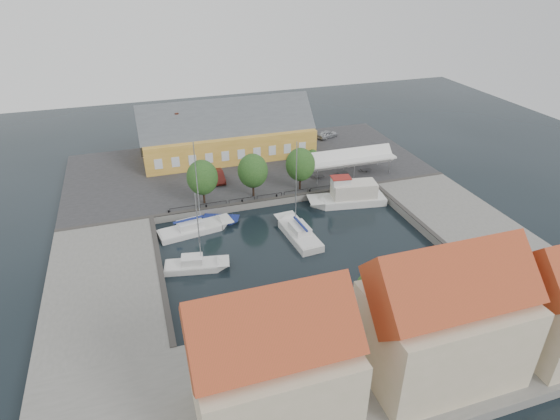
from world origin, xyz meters
name	(u,v)px	position (x,y,z in m)	size (l,w,h in m)	color
ground	(295,243)	(0.00, 0.00, 0.00)	(140.00, 140.00, 0.00)	black
north_quay	(248,168)	(0.00, 23.00, 0.50)	(56.00, 26.00, 1.00)	#2D2D30
west_quay	(106,284)	(-22.00, -2.00, 0.50)	(12.00, 24.00, 1.00)	slate
east_quay	(458,220)	(22.00, -2.00, 0.50)	(12.00, 24.00, 1.00)	slate
south_bank	(378,366)	(0.00, -21.00, 0.50)	(56.00, 14.00, 1.00)	slate
quay_edge_fittings	(283,217)	(0.02, 4.75, 1.06)	(56.00, 24.72, 0.40)	#383533
warehouse	(224,136)	(-2.60, 28.36, 4.43)	(28.56, 14.00, 9.55)	gold
tent_canopy	(350,158)	(14.00, 14.50, 3.68)	(14.00, 4.00, 2.83)	white
quay_trees	(253,171)	(-2.00, 12.00, 4.88)	(18.20, 4.20, 6.30)	black
car_silver	(327,134)	(17.27, 30.64, 1.73)	(1.72, 4.28, 1.46)	#ABAEB3
car_red	(218,176)	(-5.74, 18.55, 1.77)	(1.62, 4.66, 1.54)	#5C1A15
center_sailboat	(298,234)	(0.89, 1.29, 0.36)	(3.55, 9.62, 12.87)	silver
trawler	(350,197)	(10.82, 7.41, 1.02)	(11.38, 4.91, 5.00)	silver
west_boat_a	(194,230)	(-11.38, 6.52, 0.27)	(9.90, 4.27, 12.61)	silver
west_boat_c	(195,267)	(-12.47, -1.48, 0.26)	(7.54, 3.62, 10.01)	silver
launch_sw	(223,326)	(-11.51, -11.73, 0.09)	(4.61, 2.37, 0.98)	silver
launch_nw	(220,220)	(-7.65, 8.24, 0.09)	(5.12, 3.58, 0.88)	navy
townhouses	(422,332)	(1.93, -23.24, 5.82)	(36.30, 8.50, 12.00)	beige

